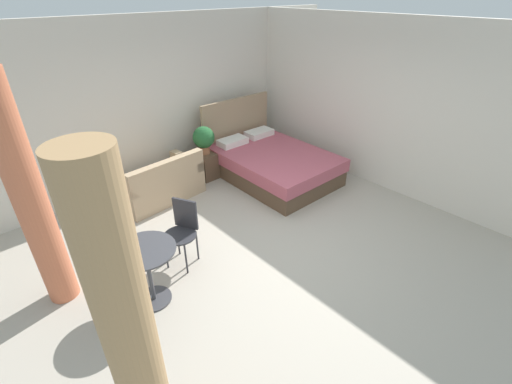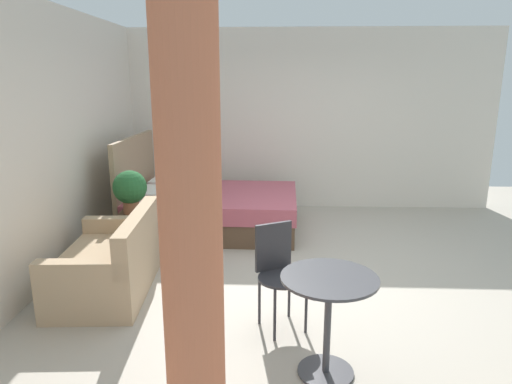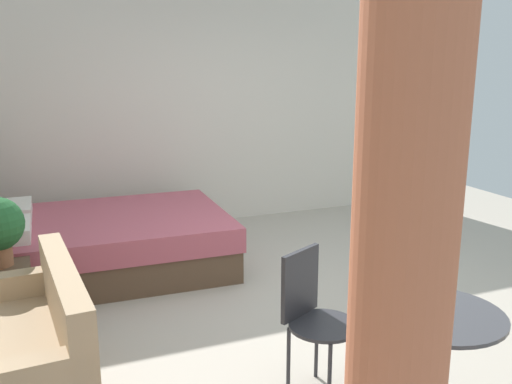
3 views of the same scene
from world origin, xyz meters
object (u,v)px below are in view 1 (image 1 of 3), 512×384
Objects in this scene: balcony_table at (148,265)px; couch at (160,184)px; bed at (271,162)px; cafe_chair_near_window at (183,227)px; potted_plant at (204,138)px; nightstand at (211,164)px.

couch is at bearing 58.25° from balcony_table.
cafe_chair_near_window is at bearing -159.48° from bed.
couch is 1.16m from potted_plant.
bed is 3.08× the size of balcony_table.
cafe_chair_near_window is (-2.52, -0.94, 0.24)m from bed.
bed reaches higher than balcony_table.
bed is at bearing -19.61° from couch.
potted_plant is (1.03, 0.10, 0.52)m from couch.
bed is at bearing -42.70° from nightstand.
bed reaches higher than potted_plant.
nightstand is (-0.84, 0.77, -0.05)m from bed.
nightstand is 0.58× the size of cafe_chair_near_window.
potted_plant is at bearing 166.57° from nightstand.
cafe_chair_near_window is (-1.59, -1.74, -0.26)m from potted_plant.
nightstand is at bearing -13.43° from potted_plant.
balcony_table is (-2.26, -2.08, -0.27)m from potted_plant.
couch is 1.62× the size of cafe_chair_near_window.
potted_plant is at bearing 42.70° from balcony_table.
cafe_chair_near_window is (0.67, 0.34, 0.01)m from balcony_table.
cafe_chair_near_window is (-1.69, -1.72, 0.28)m from nightstand.
couch is 2.78× the size of nightstand.
potted_plant is at bearing 5.36° from couch.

